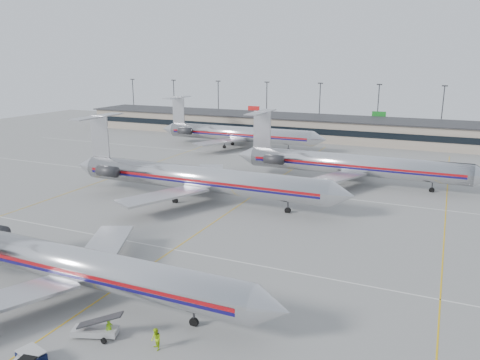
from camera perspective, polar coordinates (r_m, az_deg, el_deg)
The scene contains 12 objects.
ground at distance 50.66m, azimuth -14.23°, elevation -12.26°, with size 260.00×260.00×0.00m, color gray.
apron_markings at distance 58.02m, azimuth -8.10°, elevation -8.38°, with size 160.00×0.15×0.02m, color silver.
terminal at distance 137.44m, azimuth 11.74°, elevation 6.15°, with size 162.00×17.00×6.25m.
light_mast_row at distance 150.45m, azimuth 13.04°, elevation 8.87°, with size 163.60×0.40×15.28m.
jet_foreground at distance 49.04m, azimuth -20.43°, elevation -9.36°, with size 44.10×25.97×11.54m.
jet_second_row at distance 76.14m, azimuth -5.61°, elevation 0.28°, with size 50.08×29.49×13.11m.
jet_third_row at distance 88.51m, azimuth 13.12°, elevation 1.92°, with size 46.69×28.72×12.77m.
jet_back_row at distance 122.42m, azimuth -0.53°, elevation 5.71°, with size 46.44×28.57×12.70m.
cart_inner at distance 40.84m, azimuth -24.08°, elevation -19.16°, with size 2.38×1.89×1.20m.
belt_loader at distance 42.54m, azimuth -17.16°, elevation -17.05°, with size 4.55×2.60×2.33m.
ramp_worker_near at distance 42.01m, azimuth -15.64°, elevation -17.07°, with size 0.59×0.39×1.62m, color #86D413.
ramp_worker_far at distance 39.69m, azimuth -10.20°, elevation -18.57°, with size 0.90×0.70×1.84m, color #A5D514.
Camera 1 is at (28.97, -34.98, 22.44)m, focal length 35.00 mm.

